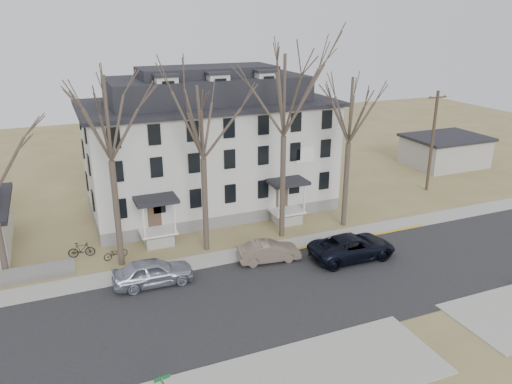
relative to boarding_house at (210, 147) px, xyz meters
name	(u,v)px	position (x,y,z in m)	size (l,w,h in m)	color
ground	(338,302)	(2.00, -17.95, -5.38)	(120.00, 120.00, 0.00)	olive
main_road	(321,286)	(2.00, -15.95, -5.38)	(120.00, 10.00, 0.04)	#27272A
far_sidewalk	(280,247)	(2.00, -9.95, -5.38)	(120.00, 2.00, 0.08)	#A09F97
yellow_curb	(345,241)	(7.00, -10.85, -5.38)	(14.00, 0.25, 0.06)	gold
boarding_house	(210,147)	(0.00, 0.00, 0.00)	(20.80, 12.36, 12.05)	slate
distant_building	(445,151)	(28.00, 2.05, -3.70)	(8.50, 6.50, 3.35)	#A09F97
tree_far_left	(107,113)	(-9.00, -8.15, 4.96)	(8.40, 8.40, 13.72)	#473B31
tree_mid_left	(202,117)	(-3.00, -8.15, 4.22)	(7.80, 7.80, 12.74)	#473B31
tree_center	(284,90)	(3.00, -8.15, 5.71)	(9.00, 9.00, 14.70)	#473B31
tree_mid_right	(351,106)	(8.50, -8.15, 4.22)	(7.80, 7.80, 12.74)	#473B31
utility_pole_far	(432,140)	(20.50, -3.95, -0.47)	(2.00, 0.28, 9.50)	#3D3023
car_silver	(153,272)	(-7.56, -11.69, -4.53)	(2.00, 4.96, 1.69)	#979CAD
car_tan	(269,252)	(0.37, -11.61, -4.67)	(1.49, 4.28, 1.41)	#756354
car_navy	(352,247)	(5.87, -13.43, -4.54)	(2.79, 6.06, 1.68)	black
bicycle_left	(116,253)	(-9.26, -7.25, -4.94)	(0.59, 1.69, 0.89)	black
bicycle_right	(82,250)	(-11.40, -6.06, -4.83)	(0.51, 1.82, 1.09)	black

